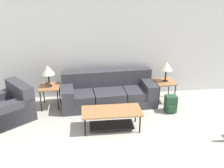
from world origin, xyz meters
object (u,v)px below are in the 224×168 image
object	(u,v)px
coffee_table	(112,115)
backpack	(171,104)
side_table_left	(50,88)
side_table_right	(165,83)
armchair	(10,107)
table_lamp_right	(166,66)
table_lamp_left	(48,70)
couch	(109,93)

from	to	relation	value
coffee_table	backpack	bearing A→B (deg)	21.57
side_table_left	side_table_right	world-z (taller)	same
armchair	side_table_left	size ratio (longest dim) A/B	2.31
backpack	armchair	bearing A→B (deg)	178.29
table_lamp_right	backpack	size ratio (longest dim) A/B	1.27
coffee_table	side_table_left	distance (m)	1.85
side_table_left	table_lamp_left	xyz separation A→B (m)	(0.00, 0.00, 0.47)
table_lamp_left	backpack	world-z (taller)	table_lamp_left
coffee_table	backpack	distance (m)	1.61
backpack	table_lamp_right	bearing A→B (deg)	87.86
coffee_table	table_lamp_left	xyz separation A→B (m)	(-1.40, 1.19, 0.64)
armchair	backpack	world-z (taller)	armchair
couch	table_lamp_right	bearing A→B (deg)	0.22
coffee_table	side_table_left	size ratio (longest dim) A/B	2.23
armchair	coffee_table	xyz separation A→B (m)	(2.25, -0.70, 0.04)
side_table_left	backpack	world-z (taller)	side_table_left
table_lamp_right	armchair	bearing A→B (deg)	-172.65
table_lamp_left	table_lamp_right	distance (m)	2.92
table_lamp_right	couch	bearing A→B (deg)	-179.78
backpack	table_lamp_left	bearing A→B (deg)	168.34
table_lamp_left	side_table_left	bearing A→B (deg)	180.00
side_table_right	table_lamp_right	distance (m)	0.47
side_table_right	couch	bearing A→B (deg)	-179.78
side_table_right	table_lamp_left	size ratio (longest dim) A/B	1.06
couch	coffee_table	distance (m)	1.19
couch	table_lamp_left	bearing A→B (deg)	179.78
table_lamp_right	side_table_left	bearing A→B (deg)	180.00
couch	coffee_table	world-z (taller)	couch
couch	side_table_right	world-z (taller)	couch
side_table_left	backpack	bearing A→B (deg)	-11.66
couch	side_table_left	world-z (taller)	couch
side_table_left	side_table_right	xyz separation A→B (m)	(2.92, 0.00, 0.00)
coffee_table	table_lamp_right	xyz separation A→B (m)	(1.52, 1.19, 0.64)
table_lamp_right	coffee_table	bearing A→B (deg)	-141.94
couch	side_table_right	size ratio (longest dim) A/B	4.24
couch	coffee_table	bearing A→B (deg)	-92.73
coffee_table	table_lamp_left	world-z (taller)	table_lamp_left
table_lamp_left	backpack	xyz separation A→B (m)	(2.90, -0.60, -0.77)
side_table_left	table_lamp_left	bearing A→B (deg)	0.00
table_lamp_right	backpack	distance (m)	0.97
armchair	side_table_left	distance (m)	1.00
table_lamp_left	backpack	size ratio (longest dim) A/B	1.27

